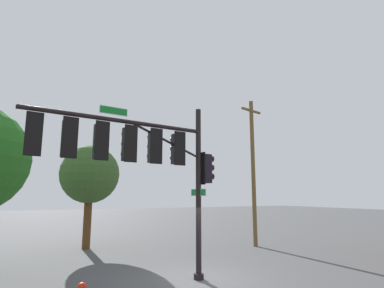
% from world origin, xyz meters
% --- Properties ---
extents(ground_plane, '(120.00, 120.00, 0.00)m').
position_xyz_m(ground_plane, '(0.00, 0.00, 0.00)').
color(ground_plane, '#464748').
extents(signal_pole_assembly, '(6.76, 1.45, 6.23)m').
position_xyz_m(signal_pole_assembly, '(2.33, 0.28, 4.32)').
color(signal_pole_assembly, black).
rests_on(signal_pole_assembly, ground_plane).
extents(utility_pole, '(1.77, 0.60, 8.81)m').
position_xyz_m(utility_pole, '(-6.33, -4.85, 4.58)').
color(utility_pole, brown).
rests_on(utility_pole, ground_plane).
extents(tree_mid, '(3.33, 3.33, 5.82)m').
position_xyz_m(tree_mid, '(2.70, -8.35, 4.12)').
color(tree_mid, '#50341A').
rests_on(tree_mid, ground_plane).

